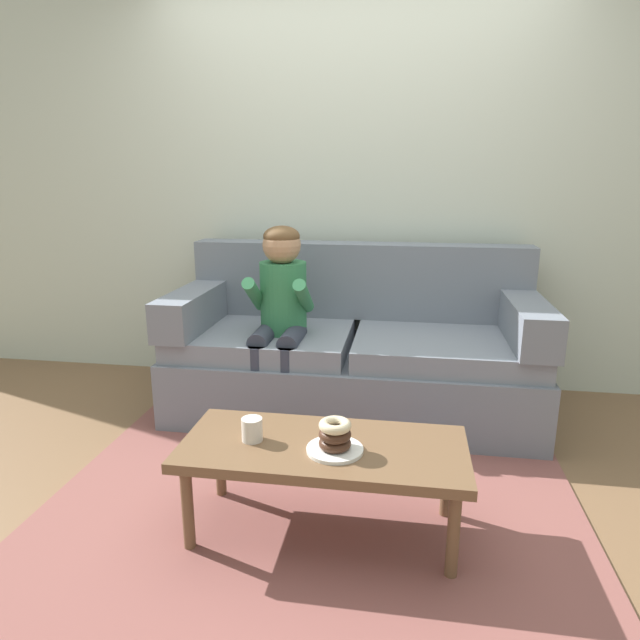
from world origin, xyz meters
name	(u,v)px	position (x,y,z in m)	size (l,w,h in m)	color
ground	(319,482)	(0.00, 0.00, 0.00)	(10.00, 10.00, 0.00)	brown
wall_back	(354,169)	(0.00, 1.40, 1.40)	(8.00, 0.10, 2.80)	beige
area_rug	(309,512)	(0.00, -0.25, 0.01)	(2.26, 1.98, 0.01)	brown
couch	(354,354)	(0.07, 0.85, 0.35)	(2.07, 0.90, 0.96)	slate
coffee_table	(323,454)	(0.08, -0.36, 0.34)	(1.08, 0.48, 0.38)	brown
person_child	(280,306)	(-0.32, 0.64, 0.67)	(0.34, 0.58, 1.10)	#337A4C
plate	(335,449)	(0.13, -0.41, 0.39)	(0.21, 0.21, 0.01)	white
donut	(335,443)	(0.13, -0.41, 0.42)	(0.12, 0.12, 0.04)	#422619
donut_second	(335,434)	(0.13, -0.41, 0.45)	(0.12, 0.12, 0.04)	#422619
donut_third	(335,425)	(0.13, -0.41, 0.49)	(0.12, 0.12, 0.04)	beige
mug	(252,429)	(-0.20, -0.38, 0.43)	(0.08, 0.08, 0.09)	silver
toy_controller	(429,479)	(0.50, 0.06, 0.03)	(0.23, 0.09, 0.05)	blue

